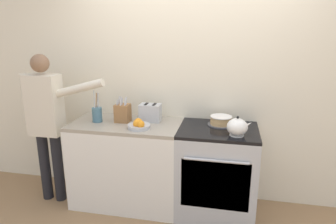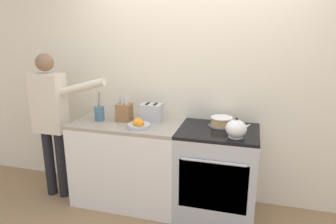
{
  "view_description": "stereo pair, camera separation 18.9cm",
  "coord_description": "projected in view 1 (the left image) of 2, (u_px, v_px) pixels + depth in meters",
  "views": [
    {
      "loc": [
        0.36,
        -2.5,
        1.85
      ],
      "look_at": [
        -0.21,
        0.28,
        1.06
      ],
      "focal_mm": 32.0,
      "sensor_mm": 36.0,
      "label": 1
    },
    {
      "loc": [
        0.55,
        -2.45,
        1.85
      ],
      "look_at": [
        -0.21,
        0.28,
        1.06
      ],
      "focal_mm": 32.0,
      "sensor_mm": 36.0,
      "label": 2
    }
  ],
  "objects": [
    {
      "name": "wall_back",
      "position": [
        195.0,
        82.0,
        3.18
      ],
      "size": [
        8.0,
        0.04,
        2.6
      ],
      "color": "silver",
      "rests_on": "ground_plane"
    },
    {
      "name": "counter_cabinet",
      "position": [
        128.0,
        163.0,
        3.23
      ],
      "size": [
        1.13,
        0.63,
        0.91
      ],
      "color": "white",
      "rests_on": "ground_plane"
    },
    {
      "name": "stove_range",
      "position": [
        216.0,
        171.0,
        3.04
      ],
      "size": [
        0.77,
        0.66,
        0.91
      ],
      "color": "#B7BABF",
      "rests_on": "ground_plane"
    },
    {
      "name": "layer_cake",
      "position": [
        221.0,
        121.0,
        3.02
      ],
      "size": [
        0.27,
        0.27,
        0.09
      ],
      "color": "#4C4C51",
      "rests_on": "stove_range"
    },
    {
      "name": "tea_kettle",
      "position": [
        237.0,
        127.0,
        2.71
      ],
      "size": [
        0.23,
        0.19,
        0.18
      ],
      "color": "white",
      "rests_on": "stove_range"
    },
    {
      "name": "knife_block",
      "position": [
        123.0,
        113.0,
        3.12
      ],
      "size": [
        0.15,
        0.14,
        0.28
      ],
      "color": "olive",
      "rests_on": "counter_cabinet"
    },
    {
      "name": "utensil_crock",
      "position": [
        97.0,
        114.0,
        3.12
      ],
      "size": [
        0.1,
        0.1,
        0.33
      ],
      "color": "#477084",
      "rests_on": "counter_cabinet"
    },
    {
      "name": "fruit_bowl",
      "position": [
        139.0,
        125.0,
        2.91
      ],
      "size": [
        0.22,
        0.22,
        0.1
      ],
      "color": "#B7BABF",
      "rests_on": "counter_cabinet"
    },
    {
      "name": "toaster",
      "position": [
        150.0,
        113.0,
        3.14
      ],
      "size": [
        0.23,
        0.15,
        0.19
      ],
      "color": "#B7BABF",
      "rests_on": "counter_cabinet"
    },
    {
      "name": "person_baker",
      "position": [
        47.0,
        117.0,
        3.13
      ],
      "size": [
        0.92,
        0.2,
        1.61
      ],
      "rotation": [
        0.0,
        0.0,
        0.19
      ],
      "color": "black",
      "rests_on": "ground_plane"
    }
  ]
}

